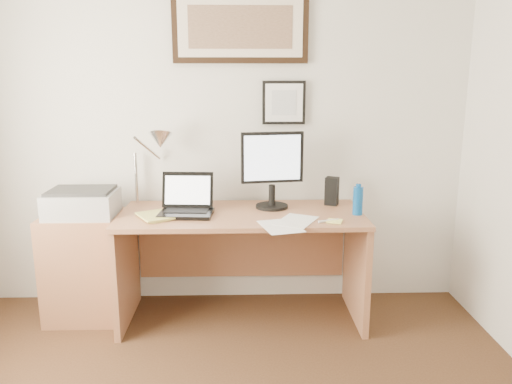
{
  "coord_description": "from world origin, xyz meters",
  "views": [
    {
      "loc": [
        0.15,
        -1.54,
        1.62
      ],
      "look_at": [
        0.24,
        1.43,
        0.94
      ],
      "focal_mm": 35.0,
      "sensor_mm": 36.0,
      "label": 1
    }
  ],
  "objects_px": {
    "lcd_monitor": "(272,166)",
    "printer": "(82,203)",
    "book": "(141,218)",
    "water_bottle": "(358,201)",
    "desk": "(242,243)",
    "laptop": "(187,205)",
    "side_cabinet": "(85,267)"
  },
  "relations": [
    {
      "from": "lcd_monitor",
      "to": "printer",
      "type": "relative_size",
      "value": 1.18
    },
    {
      "from": "book",
      "to": "lcd_monitor",
      "type": "relative_size",
      "value": 0.49
    },
    {
      "from": "water_bottle",
      "to": "desk",
      "type": "relative_size",
      "value": 0.11
    },
    {
      "from": "book",
      "to": "laptop",
      "type": "height_order",
      "value": "laptop"
    },
    {
      "from": "laptop",
      "to": "printer",
      "type": "bearing_deg",
      "value": 176.7
    },
    {
      "from": "book",
      "to": "desk",
      "type": "bearing_deg",
      "value": 20.34
    },
    {
      "from": "water_bottle",
      "to": "lcd_monitor",
      "type": "bearing_deg",
      "value": 161.84
    },
    {
      "from": "water_bottle",
      "to": "printer",
      "type": "height_order",
      "value": "water_bottle"
    },
    {
      "from": "book",
      "to": "desk",
      "type": "height_order",
      "value": "book"
    },
    {
      "from": "lcd_monitor",
      "to": "printer",
      "type": "distance_m",
      "value": 1.28
    },
    {
      "from": "printer",
      "to": "desk",
      "type": "bearing_deg",
      "value": 2.72
    },
    {
      "from": "water_bottle",
      "to": "printer",
      "type": "bearing_deg",
      "value": 176.96
    },
    {
      "from": "desk",
      "to": "lcd_monitor",
      "type": "height_order",
      "value": "lcd_monitor"
    },
    {
      "from": "book",
      "to": "laptop",
      "type": "relative_size",
      "value": 0.71
    },
    {
      "from": "lcd_monitor",
      "to": "laptop",
      "type": "bearing_deg",
      "value": -167.71
    },
    {
      "from": "lcd_monitor",
      "to": "side_cabinet",
      "type": "bearing_deg",
      "value": -176.91
    },
    {
      "from": "water_bottle",
      "to": "laptop",
      "type": "bearing_deg",
      "value": 177.12
    },
    {
      "from": "laptop",
      "to": "lcd_monitor",
      "type": "height_order",
      "value": "lcd_monitor"
    },
    {
      "from": "side_cabinet",
      "to": "water_bottle",
      "type": "xyz_separation_m",
      "value": [
        1.82,
        -0.11,
        0.48
      ]
    },
    {
      "from": "side_cabinet",
      "to": "lcd_monitor",
      "type": "xyz_separation_m",
      "value": [
        1.28,
        0.07,
        0.68
      ]
    },
    {
      "from": "side_cabinet",
      "to": "desk",
      "type": "bearing_deg",
      "value": 1.89
    },
    {
      "from": "water_bottle",
      "to": "printer",
      "type": "xyz_separation_m",
      "value": [
        -1.8,
        0.1,
        -0.02
      ]
    },
    {
      "from": "desk",
      "to": "laptop",
      "type": "bearing_deg",
      "value": -165.96
    },
    {
      "from": "desk",
      "to": "side_cabinet",
      "type": "bearing_deg",
      "value": -178.11
    },
    {
      "from": "side_cabinet",
      "to": "laptop",
      "type": "bearing_deg",
      "value": -4.37
    },
    {
      "from": "water_bottle",
      "to": "laptop",
      "type": "distance_m",
      "value": 1.12
    },
    {
      "from": "lcd_monitor",
      "to": "water_bottle",
      "type": "bearing_deg",
      "value": -18.16
    },
    {
      "from": "desk",
      "to": "lcd_monitor",
      "type": "xyz_separation_m",
      "value": [
        0.21,
        0.03,
        0.53
      ]
    },
    {
      "from": "water_bottle",
      "to": "book",
      "type": "distance_m",
      "value": 1.39
    },
    {
      "from": "side_cabinet",
      "to": "water_bottle",
      "type": "relative_size",
      "value": 3.99
    },
    {
      "from": "book",
      "to": "printer",
      "type": "height_order",
      "value": "printer"
    },
    {
      "from": "water_bottle",
      "to": "lcd_monitor",
      "type": "xyz_separation_m",
      "value": [
        -0.55,
        0.18,
        0.2
      ]
    }
  ]
}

